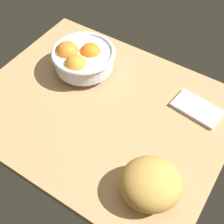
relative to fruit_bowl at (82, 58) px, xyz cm
name	(u,v)px	position (x,y,z in cm)	size (l,w,h in cm)	color
ground_plane	(102,110)	(-14.85, 10.26, -7.54)	(80.00, 62.87, 3.00)	tan
fruit_bowl	(82,58)	(0.00, 0.00, 0.00)	(21.62, 21.62, 11.16)	silver
bread_loaf	(151,183)	(-41.23, 27.19, -0.91)	(15.81, 15.01, 10.27)	gold
napkin_folded	(197,109)	(-40.76, -5.38, -5.44)	(15.11, 8.48, 1.20)	silver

